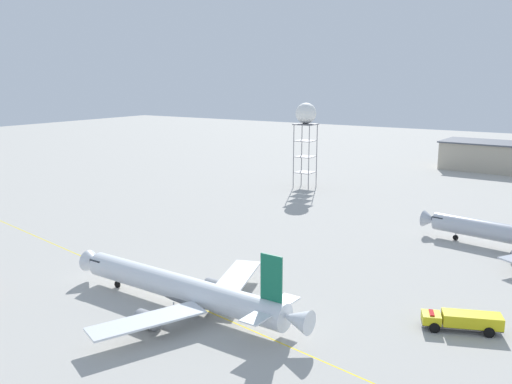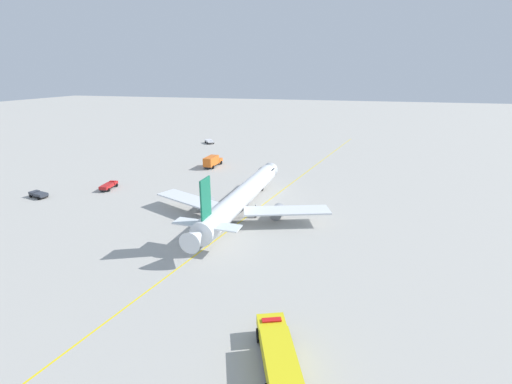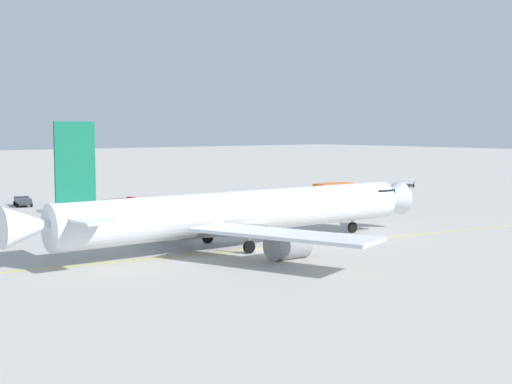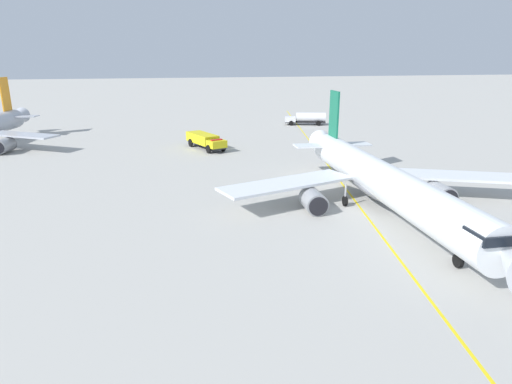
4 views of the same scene
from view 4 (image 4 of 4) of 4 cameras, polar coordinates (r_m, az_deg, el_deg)
The scene contains 5 objects.
ground_plane at distance 48.48m, azimuth 13.60°, elevation -2.28°, with size 600.00×600.00×0.00m, color #ADAAA3.
airliner_main at distance 48.74m, azimuth 15.57°, elevation 1.33°, with size 34.51×42.27×11.21m.
fuel_tanker_truck at distance 106.69m, azimuth 6.48°, elevation 9.34°, with size 9.69×4.79×2.87m.
fire_tender_truck at distance 78.83m, azimuth -6.48°, elevation 6.61°, with size 6.31×10.42×2.50m.
taxiway_centreline at distance 47.74m, azimuth 13.60°, elevation -2.58°, with size 33.72×175.04×0.01m.
Camera 4 is at (20.52, 41.05, 15.61)m, focal length 31.39 mm.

